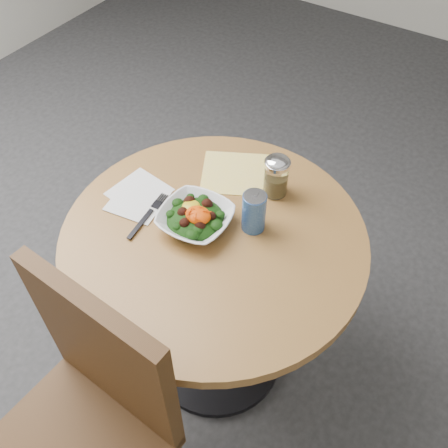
{
  "coord_description": "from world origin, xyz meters",
  "views": [
    {
      "loc": [
        0.53,
        -0.77,
        1.86
      ],
      "look_at": [
        0.03,
        0.01,
        0.81
      ],
      "focal_mm": 40.0,
      "sensor_mm": 36.0,
      "label": 1
    }
  ],
  "objects_px": {
    "chair": "(89,418)",
    "salad_bowl": "(195,218)",
    "beverage_can": "(254,212)",
    "spice_shaker": "(276,176)"
  },
  "relations": [
    {
      "from": "spice_shaker",
      "to": "beverage_can",
      "type": "relative_size",
      "value": 1.06
    },
    {
      "from": "salad_bowl",
      "to": "beverage_can",
      "type": "bearing_deg",
      "value": 30.11
    },
    {
      "from": "salad_bowl",
      "to": "spice_shaker",
      "type": "bearing_deg",
      "value": 61.96
    },
    {
      "from": "chair",
      "to": "beverage_can",
      "type": "relative_size",
      "value": 7.37
    },
    {
      "from": "chair",
      "to": "salad_bowl",
      "type": "xyz_separation_m",
      "value": [
        -0.04,
        0.56,
        0.23
      ]
    },
    {
      "from": "chair",
      "to": "salad_bowl",
      "type": "relative_size",
      "value": 4.44
    },
    {
      "from": "salad_bowl",
      "to": "beverage_can",
      "type": "xyz_separation_m",
      "value": [
        0.15,
        0.08,
        0.04
      ]
    },
    {
      "from": "chair",
      "to": "salad_bowl",
      "type": "bearing_deg",
      "value": 94.15
    },
    {
      "from": "salad_bowl",
      "to": "spice_shaker",
      "type": "height_order",
      "value": "spice_shaker"
    },
    {
      "from": "chair",
      "to": "beverage_can",
      "type": "bearing_deg",
      "value": 80.74
    }
  ]
}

